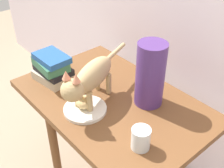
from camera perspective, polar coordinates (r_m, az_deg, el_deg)
The scene contains 7 objects.
side_table at distance 1.33m, azimuth 0.00°, elevation -5.97°, with size 0.86×0.56×0.62m.
plate at distance 1.21m, azimuth -5.36°, elevation -4.99°, with size 0.18×0.18×0.01m, color silver.
bread_roll at distance 1.20m, azimuth -5.76°, elevation -3.55°, with size 0.08×0.06×0.05m, color #E0BC7A.
cat at distance 1.17m, azimuth -4.44°, elevation 1.24°, with size 0.21×0.45×0.23m.
book_stack at distance 1.38m, azimuth -11.81°, elevation 3.11°, with size 0.19×0.15×0.14m.
green_vase at distance 1.18m, azimuth 7.61°, elevation 1.89°, with size 0.12×0.12×0.28m, color #4C2D72.
candle_jar at distance 1.04m, azimuth 5.72°, elevation -10.87°, with size 0.07×0.07×0.08m.
Camera 1 is at (0.76, -0.65, 1.40)m, focal length 46.07 mm.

